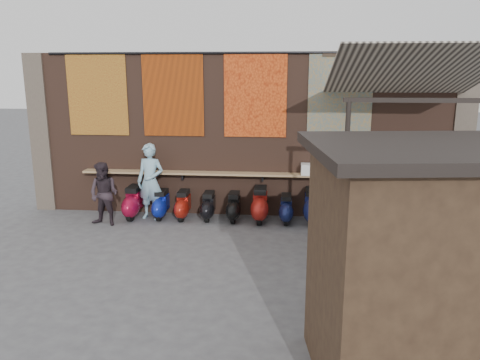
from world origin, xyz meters
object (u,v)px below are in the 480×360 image
at_px(scooter_stool_3, 208,206).
at_px(scooter_stool_7, 312,206).
at_px(diner_left, 151,182).
at_px(scooter_stool_0, 133,202).
at_px(shelf_box, 314,169).
at_px(market_stall, 432,273).
at_px(shopper_navy, 432,219).
at_px(shopper_tan, 383,202).
at_px(scooter_stool_4, 234,207).
at_px(scooter_stool_6, 286,209).
at_px(scooter_stool_2, 183,205).
at_px(scooter_stool_5, 260,205).
at_px(diner_right, 104,194).
at_px(scooter_stool_1, 161,205).

distance_m(scooter_stool_3, scooter_stool_7, 2.50).
bearing_deg(diner_left, scooter_stool_0, -168.06).
relative_size(shelf_box, market_stall, 0.24).
height_order(shopper_navy, market_stall, market_stall).
bearing_deg(scooter_stool_0, shopper_tan, -12.54).
height_order(scooter_stool_4, scooter_stool_6, scooter_stool_4).
xyz_separation_m(scooter_stool_0, scooter_stool_2, (1.24, 0.03, -0.05)).
relative_size(shelf_box, scooter_stool_7, 0.74).
xyz_separation_m(scooter_stool_5, diner_left, (-2.68, -0.01, 0.52)).
xyz_separation_m(scooter_stool_2, diner_right, (-1.74, -0.62, 0.40)).
xyz_separation_m(scooter_stool_0, scooter_stool_3, (1.86, 0.06, -0.06)).
bearing_deg(scooter_stool_7, market_stall, -80.29).
bearing_deg(diner_right, diner_left, 44.85).
bearing_deg(scooter_stool_3, scooter_stool_0, -178.31).
bearing_deg(scooter_stool_7, scooter_stool_4, 179.52).
bearing_deg(scooter_stool_0, shopper_navy, -20.50).
bearing_deg(shopper_navy, market_stall, 51.49).
bearing_deg(market_stall, diner_left, 122.93).
height_order(scooter_stool_1, scooter_stool_4, scooter_stool_1).
height_order(scooter_stool_1, scooter_stool_7, scooter_stool_7).
xyz_separation_m(scooter_stool_2, scooter_stool_7, (3.13, -0.03, 0.07)).
bearing_deg(scooter_stool_2, scooter_stool_1, 178.93).
bearing_deg(market_stall, scooter_stool_5, 103.66).
relative_size(scooter_stool_7, shopper_tan, 0.48).
xyz_separation_m(shelf_box, scooter_stool_1, (-3.73, -0.27, -0.91)).
distance_m(scooter_stool_1, scooter_stool_5, 2.44).
distance_m(scooter_stool_1, shopper_navy, 6.23).
bearing_deg(market_stall, scooter_stool_1, 121.39).
distance_m(shelf_box, market_stall, 6.15).
relative_size(scooter_stool_0, diner_left, 0.45).
height_order(scooter_stool_7, diner_right, diner_right).
relative_size(scooter_stool_4, scooter_stool_7, 0.83).
xyz_separation_m(shelf_box, market_stall, (0.94, -6.08, 0.09)).
height_order(scooter_stool_2, shopper_navy, shopper_navy).
bearing_deg(scooter_stool_0, scooter_stool_7, 0.07).
relative_size(scooter_stool_2, scooter_stool_7, 0.84).
relative_size(scooter_stool_4, market_stall, 0.27).
distance_m(scooter_stool_7, market_stall, 5.93).
height_order(scooter_stool_2, shopper_tan, shopper_tan).
height_order(scooter_stool_6, diner_right, diner_right).
relative_size(diner_left, market_stall, 0.69).
relative_size(shelf_box, shopper_tan, 0.35).
relative_size(scooter_stool_4, scooter_stool_6, 1.02).
distance_m(scooter_stool_0, scooter_stool_4, 2.50).
distance_m(scooter_stool_1, diner_right, 1.40).
bearing_deg(shopper_navy, scooter_stool_3, -49.84).
xyz_separation_m(scooter_stool_7, market_stall, (0.99, -5.78, 0.93)).
relative_size(scooter_stool_0, scooter_stool_3, 1.18).
xyz_separation_m(shopper_navy, market_stall, (-1.04, -3.38, 0.42)).
height_order(scooter_stool_0, diner_left, diner_left).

